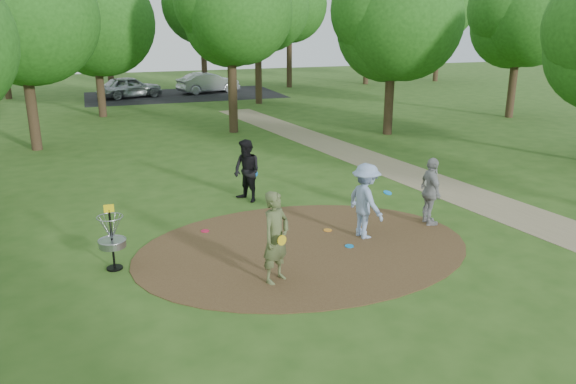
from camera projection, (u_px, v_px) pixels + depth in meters
name	position (u px, v px, depth m)	size (l,w,h in m)	color
ground	(304.00, 248.00, 13.92)	(100.00, 100.00, 0.00)	#2D5119
dirt_clearing	(304.00, 247.00, 13.91)	(8.40, 8.40, 0.02)	#47301C
footpath	(473.00, 198.00, 17.78)	(2.00, 40.00, 0.01)	#8C7A5B
parking_lot	(184.00, 95.00, 41.56)	(14.00, 8.00, 0.01)	black
player_observer_with_disc	(276.00, 237.00, 11.86)	(0.88, 0.81, 2.03)	#525D36
player_throwing_with_disc	(366.00, 201.00, 14.31)	(1.23, 1.38, 1.97)	#8BA2D0
player_walking_with_disc	(247.00, 171.00, 17.19)	(1.07, 1.17, 1.93)	black
player_waiting_with_disc	(431.00, 192.00, 15.23)	(0.65, 1.17, 1.89)	#979799
disc_ground_cyan	(281.00, 242.00, 14.22)	(0.22, 0.22, 0.02)	#17BCA7
disc_ground_blue	(349.00, 246.00, 13.95)	(0.22, 0.22, 0.02)	#0C82D8
disc_ground_red	(205.00, 231.00, 14.94)	(0.22, 0.22, 0.02)	#C5133C
car_left	(130.00, 87.00, 39.89)	(1.81, 4.50, 1.53)	#A4A8AC
car_right	(208.00, 83.00, 42.50)	(1.62, 4.64, 1.53)	#9C9FA3
disc_ground_orange	(328.00, 230.00, 15.00)	(0.22, 0.22, 0.02)	orange
disc_golf_basket	(111.00, 233.00, 12.49)	(0.63, 0.63, 1.54)	black
tree_ring	(275.00, 28.00, 20.16)	(36.69, 45.67, 8.76)	#332316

